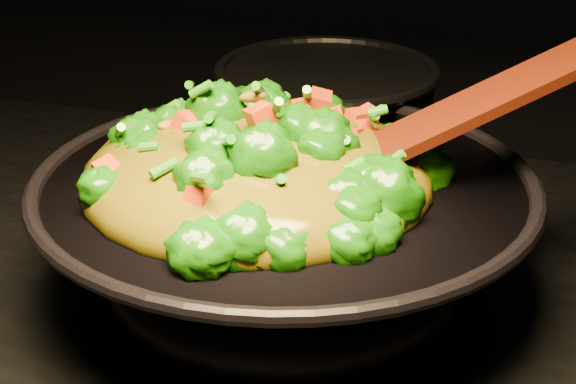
% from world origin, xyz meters
% --- Properties ---
extents(wok, '(0.54, 0.54, 0.12)m').
position_xyz_m(wok, '(-0.01, 0.05, 0.96)').
color(wok, black).
rests_on(wok, stovetop).
extents(stir_fry, '(0.32, 0.32, 0.10)m').
position_xyz_m(stir_fry, '(-0.03, 0.04, 1.07)').
color(stir_fry, '#175B06').
rests_on(stir_fry, wok).
extents(spatula, '(0.31, 0.20, 0.14)m').
position_xyz_m(spatula, '(0.11, 0.08, 1.07)').
color(spatula, '#350C04').
rests_on(spatula, wok).
extents(back_pot, '(0.31, 0.31, 0.14)m').
position_xyz_m(back_pot, '(-0.05, 0.32, 0.97)').
color(back_pot, black).
rests_on(back_pot, stovetop).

